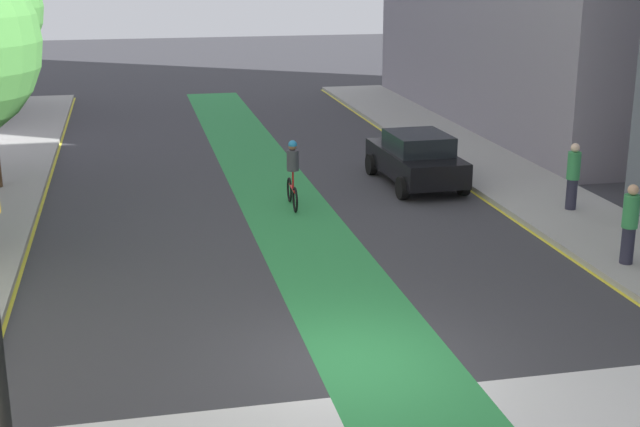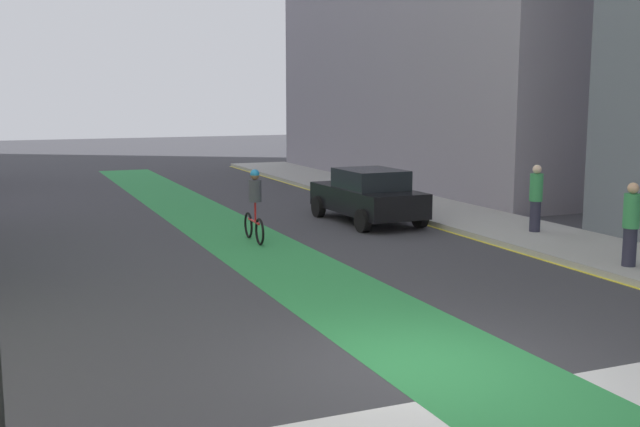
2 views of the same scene
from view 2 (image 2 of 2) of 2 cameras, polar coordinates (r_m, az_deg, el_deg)
ground_plane at (r=10.83m, az=7.57°, el=-11.09°), size 120.00×120.00×0.00m
bike_lane_paint at (r=11.06m, az=9.72°, el=-10.69°), size 2.40×60.00×0.01m
crosswalk_band at (r=9.28m, az=14.02°, el=-14.73°), size 12.00×1.80×0.01m
car_black_right_far at (r=22.31m, az=3.59°, el=1.37°), size 2.11×4.25×1.57m
cyclist_in_lane at (r=19.29m, az=-4.90°, el=0.70°), size 0.32×1.73×1.86m
pedestrian_sidewalk_right_a at (r=20.68m, az=15.77°, el=1.15°), size 0.34×0.34×1.75m
pedestrian_sidewalk_right_b at (r=17.08m, az=22.14°, el=-0.70°), size 0.34×0.34×1.75m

